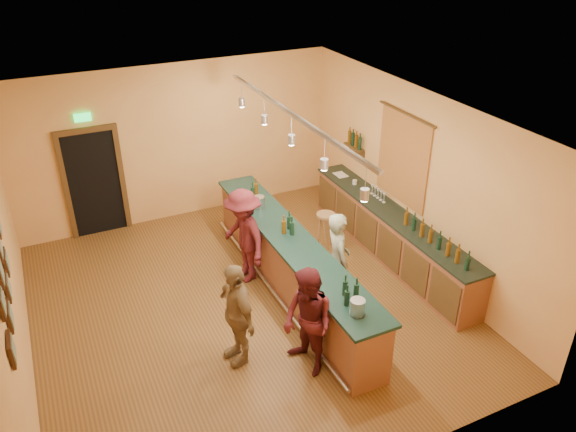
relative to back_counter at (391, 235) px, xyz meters
name	(u,v)px	position (x,y,z in m)	size (l,w,h in m)	color
floor	(245,304)	(-2.97, -0.18, -0.49)	(7.00, 7.00, 0.00)	brown
ceiling	(236,118)	(-2.97, -0.18, 2.71)	(6.50, 7.00, 0.02)	silver
wall_back	(177,143)	(-2.97, 3.32, 1.11)	(6.50, 0.02, 3.20)	#DD9552
wall_front	(365,371)	(-2.97, -3.68, 1.11)	(6.50, 0.02, 3.20)	#DD9552
wall_left	(6,272)	(-6.22, -0.18, 1.11)	(0.02, 7.00, 3.20)	#DD9552
wall_right	(416,180)	(0.28, -0.18, 1.11)	(0.02, 7.00, 3.20)	#DD9552
doorway	(94,180)	(-4.67, 3.30, 0.64)	(1.15, 0.09, 2.48)	black
tapestry	(403,159)	(0.26, 0.22, 1.36)	(0.03, 1.40, 1.60)	maroon
bottle_shelf	(355,142)	(0.20, 1.72, 1.18)	(0.17, 0.55, 0.54)	#4F3017
picture_grid	(4,280)	(-6.18, -0.93, 1.46)	(0.06, 2.20, 0.70)	#382111
back_counter	(391,235)	(0.00, 0.00, 0.00)	(0.60, 4.55, 1.27)	brown
tasting_bar	(291,262)	(-2.12, -0.18, 0.12)	(0.74, 5.10, 1.38)	brown
pendant_track	(291,124)	(-2.12, -0.18, 2.50)	(0.11, 4.60, 0.50)	silver
bartender	(338,259)	(-1.56, -0.73, 0.34)	(0.60, 0.39, 1.64)	gray
customer_a	(308,322)	(-2.70, -1.90, 0.33)	(0.79, 0.62, 1.63)	#59191E
customer_b	(236,313)	(-3.50, -1.30, 0.31)	(0.94, 0.39, 1.60)	#997A51
customer_c	(244,236)	(-2.67, 0.53, 0.37)	(1.10, 0.63, 1.71)	#59191E
bar_stool	(326,221)	(-0.91, 0.83, 0.09)	(0.35, 0.35, 0.73)	#A4854A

